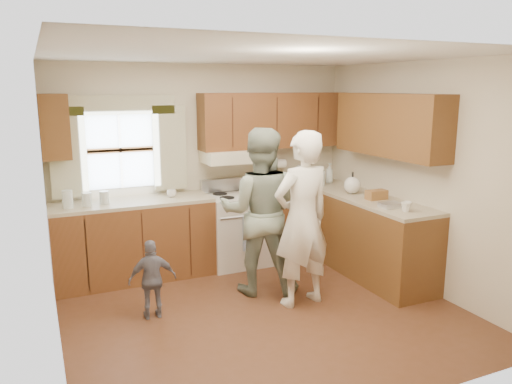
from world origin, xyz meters
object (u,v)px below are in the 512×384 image
woman_right (260,212)px  stove (237,228)px  woman_left (302,219)px  child (153,279)px

woman_right → stove: bearing=-69.5°
woman_right → woman_left: bearing=145.7°
woman_left → child: (-1.48, 0.30, -0.51)m
stove → woman_left: 1.47m
woman_right → child: bearing=35.3°
woman_right → child: size_ratio=2.30×
stove → child: size_ratio=1.36×
child → woman_right: bearing=-167.2°
child → woman_left: bearing=173.2°
woman_left → stove: bearing=-91.2°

